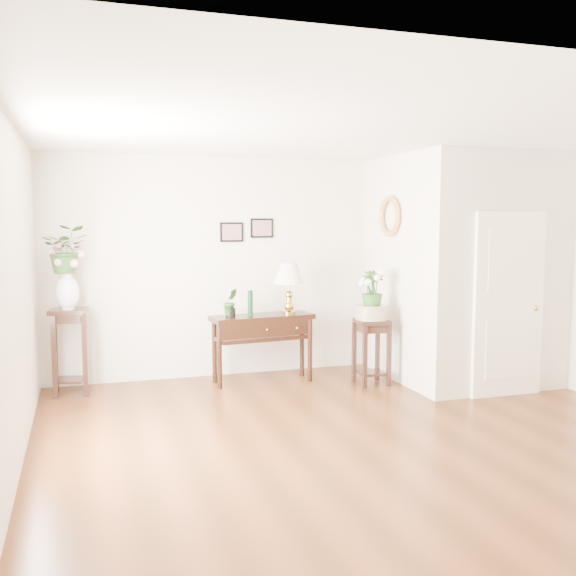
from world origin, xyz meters
name	(u,v)px	position (x,y,z in m)	size (l,w,h in m)	color
floor	(367,435)	(0.00, 0.00, 0.00)	(6.00, 5.50, 0.02)	#5C2D13
ceiling	(371,130)	(0.00, 0.00, 2.80)	(6.00, 5.50, 0.02)	white
wall_back	(280,266)	(0.00, 2.75, 1.40)	(6.00, 0.02, 2.80)	silver
wall_left	(12,299)	(-3.00, 0.00, 1.40)	(0.02, 5.50, 2.80)	silver
partition	(460,268)	(2.10, 1.77, 1.40)	(1.80, 1.95, 2.80)	silver
door	(509,305)	(2.10, 0.78, 1.05)	(0.90, 0.05, 2.10)	white
art_print_left	(232,232)	(-0.65, 2.73, 1.85)	(0.30, 0.02, 0.25)	black
art_print_right	(262,228)	(-0.25, 2.73, 1.90)	(0.30, 0.02, 0.25)	black
wall_ornament	(390,216)	(1.16, 1.90, 2.05)	(0.51, 0.51, 0.07)	#CD8E41
console_table	(262,349)	(-0.39, 2.23, 0.42)	(1.26, 0.42, 0.84)	black
table_lamp	(289,286)	(-0.04, 2.23, 1.19)	(0.37, 0.37, 0.64)	#B0943F
green_vase	(250,302)	(-0.54, 2.23, 1.01)	(0.06, 0.06, 0.31)	black
potted_plant	(230,303)	(-0.79, 2.23, 1.00)	(0.18, 0.14, 0.32)	#254D1C
plant_stand_a	(70,352)	(-2.65, 2.37, 0.50)	(0.39, 0.39, 0.99)	black
porcelain_vase	(67,289)	(-2.65, 2.37, 1.22)	(0.26, 0.26, 0.46)	white
lily_arrangement	(66,250)	(-2.65, 2.37, 1.67)	(0.49, 0.43, 0.55)	#254D1C
plant_stand_b	(371,352)	(0.85, 1.72, 0.40)	(0.38, 0.38, 0.80)	black
ceramic_bowl	(372,313)	(0.85, 1.72, 0.88)	(0.39, 0.39, 0.17)	#B4AC90
narcissus	(372,290)	(0.85, 1.72, 1.16)	(0.27, 0.27, 0.47)	#254D1C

